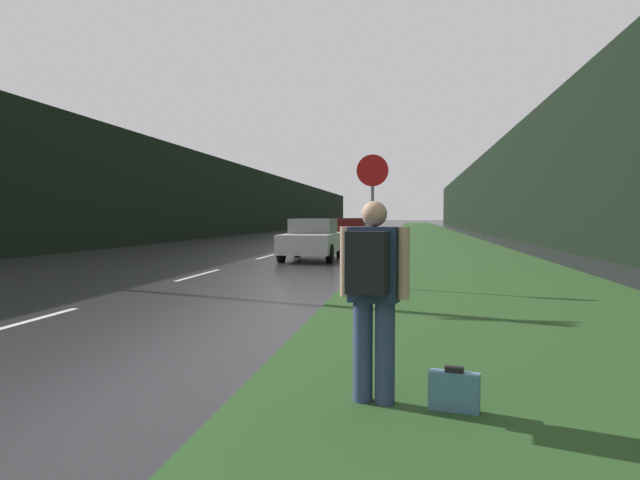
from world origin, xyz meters
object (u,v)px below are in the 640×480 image
object	(u,v)px
car_passing_far	(351,230)
hitchhiker_with_backpack	(373,289)
stop_sign	(372,207)
car_passing_near	(313,239)
suitcase	(454,392)

from	to	relation	value
car_passing_far	hitchhiker_with_backpack	bearing A→B (deg)	96.35
stop_sign	car_passing_near	bearing A→B (deg)	108.63
hitchhiker_with_backpack	car_passing_far	size ratio (longest dim) A/B	0.36
hitchhiker_with_backpack	stop_sign	bearing A→B (deg)	105.32
car_passing_near	car_passing_far	world-z (taller)	car_passing_far
hitchhiker_with_backpack	suitcase	size ratio (longest dim) A/B	4.12
car_passing_near	hitchhiker_with_backpack	bearing A→B (deg)	101.60
hitchhiker_with_backpack	car_passing_far	bearing A→B (deg)	107.75
car_passing_near	car_passing_far	bearing A→B (deg)	-90.00
car_passing_far	car_passing_near	bearing A→B (deg)	90.00
suitcase	stop_sign	bearing A→B (deg)	109.95
stop_sign	car_passing_far	world-z (taller)	stop_sign
hitchhiker_with_backpack	car_passing_near	distance (m)	15.61
stop_sign	car_passing_far	bearing A→B (deg)	97.22
stop_sign	car_passing_near	size ratio (longest dim) A/B	0.65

